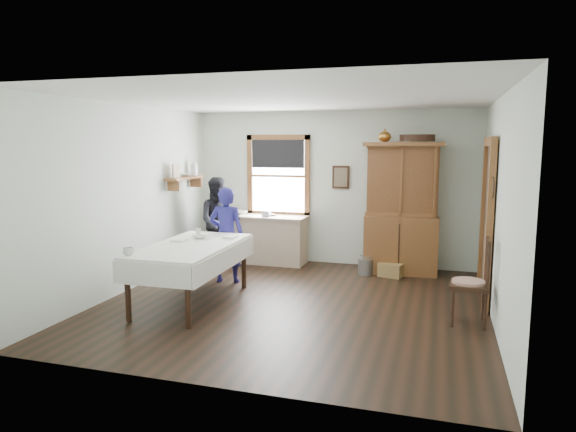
{
  "coord_description": "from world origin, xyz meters",
  "views": [
    {
      "loc": [
        1.85,
        -6.4,
        2.14
      ],
      "look_at": [
        -0.17,
        0.3,
        1.14
      ],
      "focal_mm": 32.0,
      "sensor_mm": 36.0,
      "label": 1
    }
  ],
  "objects_px": {
    "china_hutch": "(401,208)",
    "figure_dark": "(220,225)",
    "dining_table": "(192,274)",
    "spindle_chair": "(469,281)",
    "woman_blue": "(227,238)",
    "work_counter": "(265,239)",
    "wicker_basket": "(391,270)",
    "pail": "(366,267)"
  },
  "relations": [
    {
      "from": "work_counter",
      "to": "dining_table",
      "type": "distance_m",
      "value": 2.54
    },
    {
      "from": "china_hutch",
      "to": "woman_blue",
      "type": "relative_size",
      "value": 1.57
    },
    {
      "from": "dining_table",
      "to": "spindle_chair",
      "type": "height_order",
      "value": "spindle_chair"
    },
    {
      "from": "china_hutch",
      "to": "wicker_basket",
      "type": "xyz_separation_m",
      "value": [
        -0.11,
        -0.3,
        -0.97
      ]
    },
    {
      "from": "pail",
      "to": "woman_blue",
      "type": "distance_m",
      "value": 2.33
    },
    {
      "from": "work_counter",
      "to": "spindle_chair",
      "type": "height_order",
      "value": "spindle_chair"
    },
    {
      "from": "spindle_chair",
      "to": "pail",
      "type": "xyz_separation_m",
      "value": [
        -1.5,
        1.96,
        -0.39
      ]
    },
    {
      "from": "pail",
      "to": "spindle_chair",
      "type": "bearing_deg",
      "value": -52.56
    },
    {
      "from": "spindle_chair",
      "to": "woman_blue",
      "type": "relative_size",
      "value": 0.76
    },
    {
      "from": "spindle_chair",
      "to": "figure_dark",
      "type": "xyz_separation_m",
      "value": [
        -4.07,
        1.91,
        0.2
      ]
    },
    {
      "from": "china_hutch",
      "to": "dining_table",
      "type": "height_order",
      "value": "china_hutch"
    },
    {
      "from": "china_hutch",
      "to": "wicker_basket",
      "type": "height_order",
      "value": "china_hutch"
    },
    {
      "from": "dining_table",
      "to": "pail",
      "type": "relative_size",
      "value": 7.56
    },
    {
      "from": "figure_dark",
      "to": "work_counter",
      "type": "bearing_deg",
      "value": 1.05
    },
    {
      "from": "dining_table",
      "to": "spindle_chair",
      "type": "xyz_separation_m",
      "value": [
        3.53,
        0.22,
        0.12
      ]
    },
    {
      "from": "dining_table",
      "to": "figure_dark",
      "type": "bearing_deg",
      "value": 104.36
    },
    {
      "from": "woman_blue",
      "to": "figure_dark",
      "type": "distance_m",
      "value": 1.16
    },
    {
      "from": "work_counter",
      "to": "figure_dark",
      "type": "height_order",
      "value": "figure_dark"
    },
    {
      "from": "china_hutch",
      "to": "woman_blue",
      "type": "distance_m",
      "value": 2.89
    },
    {
      "from": "china_hutch",
      "to": "figure_dark",
      "type": "distance_m",
      "value": 3.13
    },
    {
      "from": "dining_table",
      "to": "figure_dark",
      "type": "height_order",
      "value": "figure_dark"
    },
    {
      "from": "dining_table",
      "to": "figure_dark",
      "type": "relative_size",
      "value": 1.39
    },
    {
      "from": "dining_table",
      "to": "pail",
      "type": "xyz_separation_m",
      "value": [
        2.02,
        2.19,
        -0.27
      ]
    },
    {
      "from": "pail",
      "to": "dining_table",
      "type": "bearing_deg",
      "value": -132.78
    },
    {
      "from": "spindle_chair",
      "to": "woman_blue",
      "type": "height_order",
      "value": "woman_blue"
    },
    {
      "from": "work_counter",
      "to": "wicker_basket",
      "type": "bearing_deg",
      "value": -7.84
    },
    {
      "from": "work_counter",
      "to": "pail",
      "type": "height_order",
      "value": "work_counter"
    },
    {
      "from": "work_counter",
      "to": "wicker_basket",
      "type": "xyz_separation_m",
      "value": [
        2.27,
        -0.35,
        -0.32
      ]
    },
    {
      "from": "wicker_basket",
      "to": "woman_blue",
      "type": "height_order",
      "value": "woman_blue"
    },
    {
      "from": "work_counter",
      "to": "wicker_basket",
      "type": "relative_size",
      "value": 4.03
    },
    {
      "from": "spindle_chair",
      "to": "figure_dark",
      "type": "relative_size",
      "value": 0.73
    },
    {
      "from": "china_hutch",
      "to": "figure_dark",
      "type": "bearing_deg",
      "value": -178.51
    },
    {
      "from": "dining_table",
      "to": "spindle_chair",
      "type": "bearing_deg",
      "value": 3.58
    },
    {
      "from": "dining_table",
      "to": "figure_dark",
      "type": "xyz_separation_m",
      "value": [
        -0.55,
        2.13,
        0.32
      ]
    },
    {
      "from": "wicker_basket",
      "to": "woman_blue",
      "type": "relative_size",
      "value": 0.27
    },
    {
      "from": "wicker_basket",
      "to": "figure_dark",
      "type": "relative_size",
      "value": 0.26
    },
    {
      "from": "spindle_chair",
      "to": "wicker_basket",
      "type": "bearing_deg",
      "value": 123.63
    },
    {
      "from": "dining_table",
      "to": "woman_blue",
      "type": "relative_size",
      "value": 1.46
    },
    {
      "from": "china_hutch",
      "to": "dining_table",
      "type": "bearing_deg",
      "value": -140.7
    },
    {
      "from": "work_counter",
      "to": "dining_table",
      "type": "relative_size",
      "value": 0.75
    },
    {
      "from": "dining_table",
      "to": "pail",
      "type": "bearing_deg",
      "value": 47.22
    },
    {
      "from": "wicker_basket",
      "to": "figure_dark",
      "type": "bearing_deg",
      "value": -179.0
    }
  ]
}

